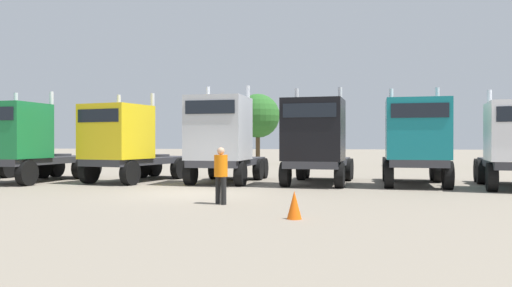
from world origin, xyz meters
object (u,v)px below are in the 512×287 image
(semi_truck_yellow, at_px, (126,142))
(visitor_in_hivis, at_px, (221,171))
(semi_truck_black, at_px, (316,141))
(semi_truck_teal, at_px, (416,140))
(semi_truck_silver, at_px, (222,139))
(semi_truck_green, at_px, (24,142))
(traffic_cone_mid, at_px, (294,205))

(semi_truck_yellow, height_order, visitor_in_hivis, semi_truck_yellow)
(semi_truck_black, xyz_separation_m, visitor_in_hivis, (-2.55, -6.84, -0.88))
(semi_truck_yellow, xyz_separation_m, semi_truck_teal, (12.64, 0.01, 0.09))
(semi_truck_silver, bearing_deg, visitor_in_hivis, 16.59)
(semi_truck_silver, distance_m, semi_truck_black, 4.11)
(visitor_in_hivis, bearing_deg, semi_truck_teal, 176.94)
(semi_truck_yellow, relative_size, semi_truck_teal, 1.11)
(semi_truck_green, distance_m, traffic_cone_mid, 15.29)
(semi_truck_black, distance_m, traffic_cone_mid, 9.43)
(semi_truck_silver, height_order, visitor_in_hivis, semi_truck_silver)
(semi_truck_yellow, bearing_deg, semi_truck_black, 103.19)
(visitor_in_hivis, bearing_deg, semi_truck_black, -159.71)
(semi_truck_green, relative_size, traffic_cone_mid, 9.46)
(semi_truck_green, distance_m, semi_truck_yellow, 4.50)
(visitor_in_hivis, xyz_separation_m, traffic_cone_mid, (2.37, -2.46, -0.64))
(semi_truck_yellow, xyz_separation_m, visitor_in_hivis, (6.00, -6.92, -0.84))
(semi_truck_green, relative_size, semi_truck_yellow, 0.97)
(semi_truck_green, bearing_deg, semi_truck_black, 99.44)
(visitor_in_hivis, distance_m, traffic_cone_mid, 3.48)
(semi_truck_black, xyz_separation_m, traffic_cone_mid, (-0.18, -9.30, -1.52))
(semi_truck_yellow, height_order, semi_truck_teal, semi_truck_teal)
(semi_truck_green, xyz_separation_m, traffic_cone_mid, (12.74, -8.32, -1.50))
(semi_truck_yellow, bearing_deg, visitor_in_hivis, 54.64)
(semi_truck_black, xyz_separation_m, semi_truck_teal, (4.09, 0.09, 0.05))
(semi_truck_yellow, distance_m, traffic_cone_mid, 12.66)
(traffic_cone_mid, bearing_deg, visitor_in_hivis, 133.96)
(semi_truck_silver, distance_m, traffic_cone_mid, 10.32)
(traffic_cone_mid, bearing_deg, semi_truck_black, 88.89)
(semi_truck_teal, bearing_deg, semi_truck_black, -84.29)
(semi_truck_teal, bearing_deg, traffic_cone_mid, -19.99)
(semi_truck_silver, xyz_separation_m, semi_truck_teal, (8.20, -0.02, -0.08))
(semi_truck_silver, xyz_separation_m, semi_truck_black, (4.10, -0.11, -0.12))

